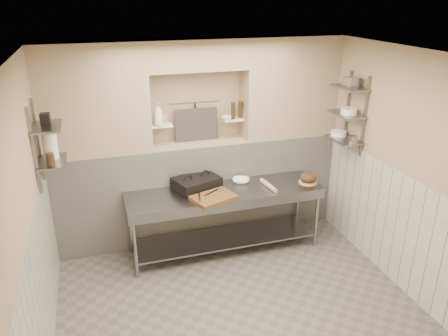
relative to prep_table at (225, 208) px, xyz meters
name	(u,v)px	position (x,y,z in m)	size (l,w,h in m)	color
floor	(239,310)	(-0.21, -1.18, -0.69)	(4.00, 3.90, 0.10)	#625D57
ceiling	(243,51)	(-0.21, -1.18, 2.21)	(4.00, 3.90, 0.10)	silver
wall_left	(24,225)	(-2.26, -1.18, 0.76)	(0.10, 3.90, 2.80)	tan
wall_right	(408,173)	(1.84, -1.18, 0.76)	(0.10, 3.90, 2.80)	tan
wall_back	(194,138)	(-0.21, 0.82, 0.76)	(4.00, 0.10, 2.80)	tan
wall_front	(347,330)	(-0.21, -3.18, 0.76)	(4.00, 0.10, 2.80)	tan
backwall_lower	(200,189)	(-0.21, 0.57, 0.06)	(4.00, 0.40, 1.40)	silver
alcove_sill	(199,143)	(-0.21, 0.57, 0.77)	(1.30, 0.40, 0.02)	tan
backwall_pillar_left	(93,100)	(-1.53, 0.57, 1.46)	(1.35, 0.40, 1.40)	tan
backwall_pillar_right	(289,87)	(1.12, 0.57, 1.46)	(1.35, 0.40, 1.40)	tan
backwall_header	(197,54)	(-0.21, 0.57, 1.96)	(1.30, 0.40, 0.40)	tan
wainscot_left	(43,288)	(-2.20, -1.18, 0.06)	(0.02, 3.90, 1.40)	silver
wainscot_right	(395,227)	(1.78, -1.18, 0.06)	(0.02, 3.90, 1.40)	silver
alcove_shelf_left	(161,126)	(-0.71, 0.57, 1.06)	(0.28, 0.16, 0.03)	white
alcove_shelf_right	(233,119)	(0.29, 0.57, 1.06)	(0.28, 0.16, 0.03)	white
utensil_rail	(195,101)	(-0.21, 0.74, 1.31)	(0.02, 0.02, 0.70)	gray
hanging_steel	(195,114)	(-0.21, 0.72, 1.14)	(0.02, 0.02, 0.30)	black
splash_panel	(197,125)	(-0.21, 0.67, 1.00)	(0.60, 0.02, 0.45)	#383330
shelf_rail_left_a	(38,140)	(-2.18, 0.07, 1.16)	(0.03, 0.03, 0.95)	slate
shelf_rail_left_b	(34,152)	(-2.18, -0.33, 1.16)	(0.03, 0.03, 0.95)	slate
wall_shelf_left_lower	(52,162)	(-2.05, -0.13, 0.96)	(0.30, 0.50, 0.03)	slate
wall_shelf_left_upper	(47,127)	(-2.05, -0.13, 1.36)	(0.30, 0.50, 0.03)	slate
shelf_rail_right_a	(347,110)	(1.77, 0.07, 1.21)	(0.03, 0.03, 1.05)	slate
shelf_rail_right_b	(364,117)	(1.77, -0.33, 1.21)	(0.03, 0.03, 1.05)	slate
wall_shelf_right_lower	(344,139)	(1.63, -0.13, 0.86)	(0.30, 0.50, 0.03)	slate
wall_shelf_right_mid	(347,114)	(1.63, -0.13, 1.21)	(0.30, 0.50, 0.03)	slate
wall_shelf_right_upper	(350,88)	(1.63, -0.13, 1.56)	(0.30, 0.50, 0.03)	slate
prep_table	(225,208)	(0.00, 0.00, 0.00)	(2.60, 0.70, 0.90)	gray
panini_press	(197,183)	(-0.34, 0.20, 0.34)	(0.68, 0.58, 0.16)	black
cutting_board	(214,198)	(-0.21, -0.20, 0.28)	(0.53, 0.37, 0.05)	brown
knife_blade	(211,193)	(-0.21, -0.09, 0.31)	(0.27, 0.03, 0.01)	gray
tongs	(199,197)	(-0.40, -0.18, 0.31)	(0.02, 0.02, 0.26)	gray
mixing_bowl	(241,181)	(0.29, 0.20, 0.29)	(0.23, 0.23, 0.06)	white
rolling_pin	(268,185)	(0.59, -0.06, 0.29)	(0.06, 0.06, 0.39)	tan
bread_board	(308,182)	(1.17, -0.07, 0.26)	(0.25, 0.25, 0.01)	tan
bread_loaf	(308,177)	(1.17, -0.07, 0.34)	(0.22, 0.22, 0.13)	#4C2D19
bottle_soap	(158,115)	(-0.75, 0.52, 1.22)	(0.12, 0.12, 0.30)	white
jar_alcove	(163,119)	(-0.67, 0.61, 1.14)	(0.09, 0.09, 0.13)	tan
bowl_alcove	(227,118)	(0.19, 0.56, 1.09)	(0.14, 0.14, 0.04)	white
condiment_a	(241,110)	(0.40, 0.57, 1.18)	(0.06, 0.06, 0.23)	#2F200E
condiment_b	(233,111)	(0.28, 0.55, 1.19)	(0.06, 0.06, 0.23)	#2F200E
condiment_c	(240,113)	(0.41, 0.59, 1.13)	(0.07, 0.07, 0.13)	white
jug_left	(50,145)	(-2.05, -0.06, 1.13)	(0.16, 0.16, 0.31)	white
jar_left	(50,159)	(-2.05, -0.27, 1.04)	(0.09, 0.09, 0.13)	#2F200E
box_left_upper	(45,119)	(-2.05, -0.13, 1.44)	(0.10, 0.10, 0.14)	black
bowl_right	(339,133)	(1.63, 0.01, 0.90)	(0.21, 0.21, 0.06)	white
canister_right	(353,139)	(1.63, -0.34, 0.92)	(0.10, 0.10, 0.10)	gray
bowl_right_mid	(349,111)	(1.63, -0.17, 1.26)	(0.21, 0.21, 0.08)	white
basket_right	(351,82)	(1.63, -0.15, 1.63)	(0.16, 0.19, 0.12)	gray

